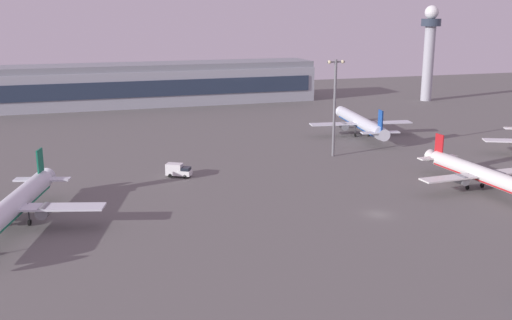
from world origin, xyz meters
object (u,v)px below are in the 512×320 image
Objects in this scene: apron_light_west at (335,102)px; airplane_near_gate at (482,175)px; control_tower at (429,46)px; airplane_terminal_side at (361,123)px; catering_truck at (178,170)px; airplane_mid_apron at (11,208)px.

airplane_near_gate is at bearing -66.11° from apron_light_west.
control_tower is 111.50m from apron_light_west.
control_tower is 0.97× the size of airplane_terminal_side.
catering_truck is (-61.03, -29.44, -2.33)m from airplane_terminal_side.
apron_light_west reaches higher than airplane_near_gate.
airplane_terminal_side reaches higher than airplane_near_gate.
apron_light_west is (75.26, 32.25, 10.33)m from airplane_mid_apron.
airplane_terminal_side reaches higher than catering_truck.
control_tower is at bearing -128.44° from airplane_mid_apron.
airplane_terminal_side is 67.80m from catering_truck.
control_tower is at bearing 51.81° from airplane_terminal_side.
control_tower is at bearing 44.87° from apron_light_west.
airplane_near_gate is 0.90× the size of airplane_terminal_side.
control_tower is 132.92m from airplane_near_gate.
airplane_terminal_side is at bearing -94.86° from airplane_near_gate.
control_tower reaches higher than airplane_terminal_side.
airplane_near_gate is 5.98× the size of catering_truck.
apron_light_west is (-19.06, -21.87, 10.37)m from airplane_terminal_side.
airplane_near_gate is 1.46× the size of apron_light_west.
airplane_terminal_side is (94.31, 54.12, -0.04)m from airplane_mid_apron.
airplane_near_gate is 92.00m from airplane_mid_apron.
airplane_near_gate is (-62.21, -115.92, -18.95)m from control_tower.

